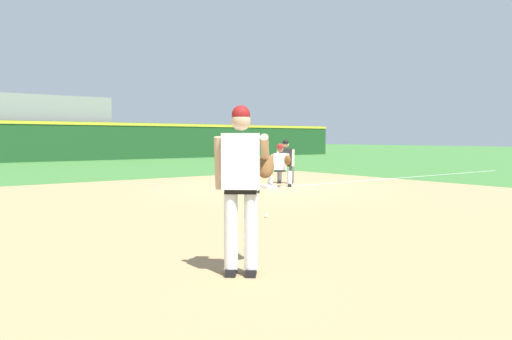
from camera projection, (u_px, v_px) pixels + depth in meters
ground_plane at (269, 188)px, 14.97m from camera, size 160.00×160.00×0.00m
infield_dirt_patch at (261, 212)px, 10.20m from camera, size 18.00×18.00×0.01m
foul_line_stripe at (406, 178)px, 18.94m from camera, size 13.27×0.10×0.00m
first_base_bag at (269, 187)px, 14.96m from camera, size 0.38×0.38×0.09m
baseball at (266, 216)px, 9.43m from camera, size 0.07×0.07×0.07m
pitcher at (243, 180)px, 5.41m from camera, size 0.85×0.54×1.86m
first_baseman at (281, 163)px, 15.38m from camera, size 0.71×1.09×1.34m
baserunner at (249, 164)px, 13.52m from camera, size 0.62×0.68×1.46m
umpire at (286, 160)px, 16.54m from camera, size 0.68×0.67×1.46m
outfield_wall at (59, 140)px, 32.43m from camera, size 48.00×0.54×2.60m
stadium_seating_block at (49, 128)px, 34.36m from camera, size 7.71×3.35×4.35m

